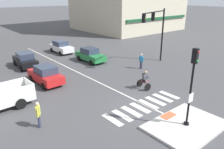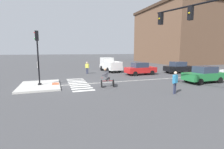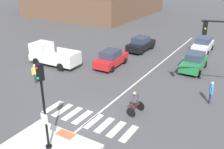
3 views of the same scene
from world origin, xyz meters
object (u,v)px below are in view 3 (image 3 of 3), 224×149
at_px(car_black_westbound_distant, 141,44).
at_px(pickup_truck_white_cross_left, 51,55).
at_px(signal_pole, 43,100).
at_px(cyclist, 135,102).
at_px(car_green_eastbound_far, 194,62).
at_px(pedestrian_waiting_far_side, 211,91).
at_px(car_white_eastbound_distant, 203,45).
at_px(car_red_westbound_far, 111,59).
at_px(pedestrian_at_curb_left, 35,72).

xyz_separation_m(car_black_westbound_distant, pickup_truck_white_cross_left, (-5.59, -8.63, 0.17)).
distance_m(signal_pole, cyclist, 6.38).
distance_m(car_green_eastbound_far, pickup_truck_white_cross_left, 13.65).
bearing_deg(pedestrian_waiting_far_side, car_white_eastbound_distant, 105.59).
xyz_separation_m(car_white_eastbound_distant, car_green_eastbound_far, (0.65, -6.17, 0.00)).
distance_m(car_green_eastbound_far, cyclist, 9.86).
distance_m(signal_pole, car_red_westbound_far, 12.84).
distance_m(cyclist, pedestrian_at_curb_left, 9.17).
bearing_deg(signal_pole, car_red_westbound_far, 106.45).
height_order(car_white_eastbound_distant, pickup_truck_white_cross_left, pickup_truck_white_cross_left).
relative_size(car_black_westbound_distant, pedestrian_waiting_far_side, 2.51).
xyz_separation_m(car_red_westbound_far, pickup_truck_white_cross_left, (-5.30, -2.59, 0.17)).
xyz_separation_m(pedestrian_at_curb_left, pedestrian_waiting_far_side, (13.03, 3.95, 0.00)).
height_order(car_black_westbound_distant, car_red_westbound_far, same).
bearing_deg(pickup_truck_white_cross_left, signal_pole, -47.07).
bearing_deg(pedestrian_at_curb_left, car_red_westbound_far, 63.06).
bearing_deg(car_black_westbound_distant, pickup_truck_white_cross_left, -122.93).
bearing_deg(cyclist, signal_pole, -112.33).
relative_size(car_black_westbound_distant, pedestrian_at_curb_left, 2.51).
xyz_separation_m(signal_pole, car_white_eastbound_distant, (2.81, 21.53, -2.17)).
distance_m(car_white_eastbound_distant, pedestrian_waiting_far_side, 12.40).
bearing_deg(car_black_westbound_distant, cyclist, -66.12).
height_order(pickup_truck_white_cross_left, pedestrian_waiting_far_side, pickup_truck_white_cross_left).
xyz_separation_m(signal_pole, cyclist, (2.29, 5.57, -2.11)).
xyz_separation_m(cyclist, pedestrian_waiting_far_side, (3.86, 4.01, 0.11)).
bearing_deg(car_green_eastbound_far, pickup_truck_white_cross_left, -154.79).
distance_m(pickup_truck_white_cross_left, pedestrian_waiting_far_side, 15.02).
xyz_separation_m(car_white_eastbound_distant, pedestrian_waiting_far_side, (3.33, -11.94, 0.17)).
bearing_deg(pickup_truck_white_cross_left, car_black_westbound_distant, 57.07).
bearing_deg(pickup_truck_white_cross_left, car_green_eastbound_far, 25.21).
distance_m(car_white_eastbound_distant, cyclist, 15.97).
xyz_separation_m(car_black_westbound_distant, cyclist, (5.58, -12.60, 0.06)).
xyz_separation_m(cyclist, pedestrian_at_curb_left, (-9.17, 0.07, 0.11)).
relative_size(car_black_westbound_distant, car_red_westbound_far, 1.01).
relative_size(car_green_eastbound_far, pedestrian_waiting_far_side, 2.47).
height_order(car_green_eastbound_far, cyclist, cyclist).
distance_m(signal_pole, pickup_truck_white_cross_left, 13.19).
height_order(car_white_eastbound_distant, pedestrian_at_curb_left, pedestrian_at_curb_left).
bearing_deg(car_black_westbound_distant, car_red_westbound_far, -92.75).
bearing_deg(pedestrian_at_curb_left, car_white_eastbound_distant, 58.61).
xyz_separation_m(signal_pole, pedestrian_waiting_far_side, (6.15, 9.58, -2.00)).
distance_m(car_black_westbound_distant, car_white_eastbound_distant, 6.97).
relative_size(signal_pole, cyclist, 2.80).
relative_size(signal_pole, pedestrian_waiting_far_side, 2.82).
bearing_deg(pickup_truck_white_cross_left, pedestrian_at_curb_left, -62.96).
distance_m(signal_pole, car_white_eastbound_distant, 21.82).
bearing_deg(car_white_eastbound_distant, signal_pole, -97.45).
relative_size(car_red_westbound_far, pedestrian_at_curb_left, 2.49).
bearing_deg(pickup_truck_white_cross_left, pedestrian_waiting_far_side, 0.15).
bearing_deg(car_white_eastbound_distant, car_green_eastbound_far, -83.95).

